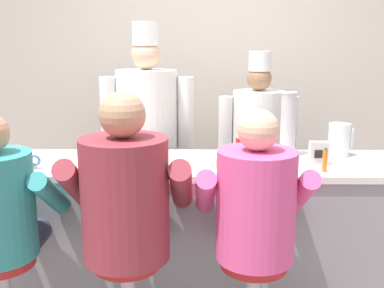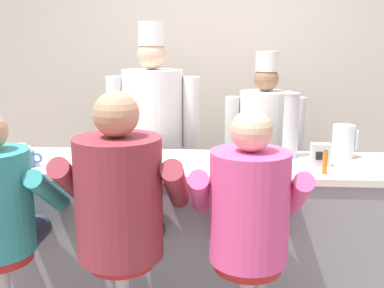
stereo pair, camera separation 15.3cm
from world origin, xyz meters
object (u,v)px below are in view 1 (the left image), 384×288
Objects in this scene: ketchup_bottle_red at (241,152)px; diner_seated_maroon at (127,204)px; breakfast_plate at (144,166)px; cook_in_whites_near at (148,132)px; cereal_bowl at (215,160)px; cup_stack_steel at (288,124)px; mustard_bottle_yellow at (242,148)px; diner_seated_teal at (0,213)px; diner_seated_pink at (255,212)px; cook_in_whites_far at (257,143)px; napkin_dispenser_chrome at (319,153)px; hot_sauce_bottle_orange at (325,160)px; coffee_mug_white at (15,152)px; water_pitcher_clear at (339,140)px; coffee_mug_blue at (25,161)px.

diner_seated_maroon reaches higher than ketchup_bottle_red.
cook_in_whites_near is (-0.07, 0.84, 0.04)m from breakfast_plate.
cereal_bowl is 0.69m from diner_seated_maroon.
ketchup_bottle_red is at bearing -130.94° from cup_stack_steel.
mustard_bottle_yellow is 1.37m from diner_seated_teal.
cup_stack_steel is 0.30× the size of diner_seated_pink.
diner_seated_pink reaches higher than breakfast_plate.
napkin_dispenser_chrome is at bearing -74.65° from cook_in_whites_far.
mustard_bottle_yellow reaches higher than hot_sauce_bottle_orange.
ketchup_bottle_red is 1.08× the size of mustard_bottle_yellow.
diner_seated_maroon is at bearing -38.88° from coffee_mug_white.
coffee_mug_white is 0.70m from diner_seated_teal.
ketchup_bottle_red is 1.83× the size of napkin_dispenser_chrome.
ketchup_bottle_red is 0.77m from water_pitcher_clear.
coffee_mug_white is at bearing 122.58° from coffee_mug_blue.
diner_seated_teal is 0.64m from diner_seated_maroon.
cereal_bowl is 0.12× the size of diner_seated_pink.
cook_in_whites_far is (0.84, 1.44, -0.00)m from diner_seated_maroon.
napkin_dispenser_chrome reaches higher than cereal_bowl.
mustard_bottle_yellow is at bearing -50.10° from cook_in_whites_near.
mustard_bottle_yellow is 0.88× the size of breakfast_plate.
hot_sauce_bottle_orange is at bearing -117.08° from water_pitcher_clear.
cook_in_whites_near is (-0.03, 1.27, 0.12)m from diner_seated_maroon.
diner_seated_pink reaches higher than coffee_mug_blue.
cook_in_whites_near reaches higher than diner_seated_teal.
coffee_mug_white is at bearing 171.23° from hot_sauce_bottle_orange.
mustard_bottle_yellow reaches higher than coffee_mug_blue.
diner_seated_maroon is at bearing -120.28° from cook_in_whites_far.
cook_in_whites_near is (-1.12, 0.74, -0.02)m from napkin_dispenser_chrome.
coffee_mug_white is (-1.43, 0.16, -0.07)m from mustard_bottle_yellow.
cook_in_whites_far is (0.22, 0.95, -0.18)m from mustard_bottle_yellow.
cup_stack_steel is (1.76, 0.09, 0.17)m from coffee_mug_white.
mustard_bottle_yellow reaches higher than water_pitcher_clear.
napkin_dispenser_chrome is at bearing -3.66° from coffee_mug_white.
hot_sauce_bottle_orange is 0.52× the size of breakfast_plate.
diner_seated_pink is at bearing -97.95° from cook_in_whites_far.
coffee_mug_blue is (-1.27, -0.10, -0.06)m from mustard_bottle_yellow.
cook_in_whites_near is at bearing -168.79° from cook_in_whites_far.
diner_seated_teal is at bearing -154.50° from cup_stack_steel.
cook_in_whites_far is at bearing 121.91° from water_pitcher_clear.
cereal_bowl is (0.42, 0.07, 0.01)m from breakfast_plate.
breakfast_plate is (-0.58, -0.06, -0.09)m from mustard_bottle_yellow.
mustard_bottle_yellow is 0.16× the size of diner_seated_maroon.
water_pitcher_clear is 0.13× the size of cook_in_whites_far.
ketchup_bottle_red reaches higher than napkin_dispenser_chrome.
cook_in_whites_far reaches higher than diner_seated_maroon.
ketchup_bottle_red is 0.52m from cup_stack_steel.
cook_in_whites_near reaches higher than napkin_dispenser_chrome.
diner_seated_pink reaches higher than cup_stack_steel.
diner_seated_maroon reaches higher than water_pitcher_clear.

